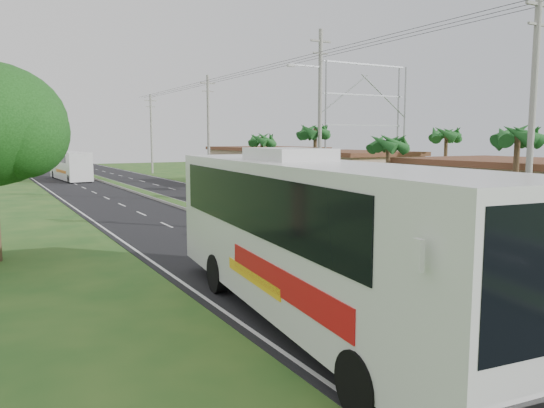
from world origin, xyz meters
TOP-DOWN VIEW (x-y plane):
  - ground at (0.00, 0.00)m, footprint 180.00×180.00m
  - road_asphalt at (0.00, 20.00)m, footprint 14.00×160.00m
  - median_strip at (0.00, 20.00)m, footprint 1.20×160.00m
  - lane_edge_left at (-6.70, 20.00)m, footprint 0.12×160.00m
  - lane_edge_right at (6.70, 20.00)m, footprint 0.12×160.00m
  - shop_near at (14.00, 6.00)m, footprint 8.60×12.60m
  - shop_mid at (14.00, 22.00)m, footprint 7.60×10.60m
  - shop_far at (14.00, 36.00)m, footprint 8.60×11.60m
  - palm_verge_a at (9.00, 3.00)m, footprint 2.40×2.40m
  - palm_verge_b at (9.40, 12.00)m, footprint 2.40×2.40m
  - palm_verge_c at (8.80, 19.00)m, footprint 2.40×2.40m
  - palm_verge_d at (9.30, 28.00)m, footprint 2.40×2.40m
  - palm_behind_shop at (17.50, 15.00)m, footprint 2.40×2.40m
  - utility_pole_a at (8.50, 2.00)m, footprint 1.60×0.28m
  - utility_pole_b at (8.47, 18.00)m, footprint 3.20×0.28m
  - utility_pole_c at (8.50, 38.00)m, footprint 1.60×0.28m
  - utility_pole_d at (8.50, 58.00)m, footprint 1.60×0.28m
  - billboard_lattice at (22.00, 30.00)m, footprint 10.18×1.18m
  - coach_bus_main at (-5.19, -1.70)m, footprint 4.24×13.87m
  - coach_bus_far at (-3.06, 50.88)m, footprint 3.01×11.12m
  - motorcyclist at (-0.01, 7.83)m, footprint 1.67×0.84m

SIDE VIEW (x-z plane):
  - ground at x=0.00m, z-range 0.00..0.00m
  - lane_edge_left at x=-6.70m, z-range 0.00..0.00m
  - lane_edge_right at x=6.70m, z-range 0.00..0.00m
  - road_asphalt at x=0.00m, z-range 0.00..0.02m
  - median_strip at x=0.00m, z-range 0.01..0.20m
  - motorcyclist at x=-0.01m, z-range -0.28..2.14m
  - shop_near at x=14.00m, z-range 0.02..3.54m
  - coach_bus_far at x=-3.06m, z-range 0.22..3.42m
  - shop_mid at x=14.00m, z-range 0.02..3.69m
  - shop_far at x=14.00m, z-range 0.02..3.84m
  - coach_bus_main at x=-5.19m, z-range 0.22..4.63m
  - palm_verge_b at x=9.40m, z-range 1.83..6.88m
  - palm_verge_d at x=9.30m, z-range 1.92..7.17m
  - palm_verge_a at x=9.00m, z-range 2.02..7.47m
  - palm_behind_shop at x=17.50m, z-range 2.11..7.76m
  - palm_verge_c at x=8.80m, z-range 2.20..8.05m
  - utility_pole_d at x=8.50m, z-range 0.17..10.67m
  - utility_pole_a at x=8.50m, z-range 0.17..11.17m
  - utility_pole_c at x=8.50m, z-range 0.17..11.17m
  - utility_pole_b at x=8.47m, z-range 0.26..12.26m
  - billboard_lattice at x=22.00m, z-range 0.79..12.86m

